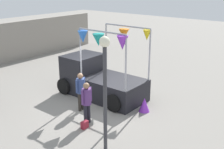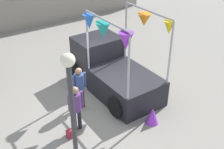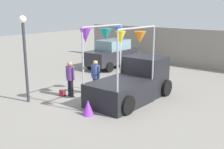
{
  "view_description": "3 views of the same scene",
  "coord_description": "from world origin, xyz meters",
  "px_view_note": "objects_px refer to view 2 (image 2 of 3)",
  "views": [
    {
      "loc": [
        -8.32,
        -7.58,
        5.19
      ],
      "look_at": [
        0.28,
        -0.66,
        1.48
      ],
      "focal_mm": 45.0,
      "sensor_mm": 36.0,
      "label": 1
    },
    {
      "loc": [
        -4.53,
        -7.28,
        6.23
      ],
      "look_at": [
        0.34,
        -0.25,
        1.22
      ],
      "focal_mm": 45.0,
      "sensor_mm": 36.0,
      "label": 2
    },
    {
      "loc": [
        7.88,
        -9.22,
        4.01
      ],
      "look_at": [
        0.71,
        -0.44,
        1.3
      ],
      "focal_mm": 45.0,
      "sensor_mm": 36.0,
      "label": 3
    }
  ],
  "objects_px": {
    "person_customer": "(76,105)",
    "street_lamp": "(72,103)",
    "handbag": "(71,133)",
    "folded_kite_bundle_violet": "(152,116)",
    "vendor_truck": "(110,67)",
    "person_vendor": "(79,84)"
  },
  "relations": [
    {
      "from": "vendor_truck",
      "to": "person_vendor",
      "type": "distance_m",
      "value": 1.82
    },
    {
      "from": "person_vendor",
      "to": "folded_kite_bundle_violet",
      "type": "bearing_deg",
      "value": -53.93
    },
    {
      "from": "person_customer",
      "to": "handbag",
      "type": "height_order",
      "value": "person_customer"
    },
    {
      "from": "vendor_truck",
      "to": "street_lamp",
      "type": "height_order",
      "value": "street_lamp"
    },
    {
      "from": "street_lamp",
      "to": "folded_kite_bundle_violet",
      "type": "height_order",
      "value": "street_lamp"
    },
    {
      "from": "person_customer",
      "to": "street_lamp",
      "type": "height_order",
      "value": "street_lamp"
    },
    {
      "from": "vendor_truck",
      "to": "person_customer",
      "type": "xyz_separation_m",
      "value": [
        -2.38,
        -1.58,
        0.13
      ]
    },
    {
      "from": "person_customer",
      "to": "vendor_truck",
      "type": "bearing_deg",
      "value": 33.55
    },
    {
      "from": "handbag",
      "to": "folded_kite_bundle_violet",
      "type": "relative_size",
      "value": 0.47
    },
    {
      "from": "vendor_truck",
      "to": "handbag",
      "type": "height_order",
      "value": "vendor_truck"
    },
    {
      "from": "person_vendor",
      "to": "street_lamp",
      "type": "height_order",
      "value": "street_lamp"
    },
    {
      "from": "vendor_truck",
      "to": "person_vendor",
      "type": "relative_size",
      "value": 2.51
    },
    {
      "from": "person_vendor",
      "to": "handbag",
      "type": "xyz_separation_m",
      "value": [
        -1.02,
        -1.18,
        -0.84
      ]
    },
    {
      "from": "person_vendor",
      "to": "folded_kite_bundle_violet",
      "type": "xyz_separation_m",
      "value": [
        1.55,
        -2.13,
        -0.68
      ]
    },
    {
      "from": "vendor_truck",
      "to": "person_vendor",
      "type": "height_order",
      "value": "vendor_truck"
    },
    {
      "from": "vendor_truck",
      "to": "person_vendor",
      "type": "bearing_deg",
      "value": -160.71
    },
    {
      "from": "folded_kite_bundle_violet",
      "to": "handbag",
      "type": "bearing_deg",
      "value": 159.7
    },
    {
      "from": "handbag",
      "to": "street_lamp",
      "type": "distance_m",
      "value": 2.78
    },
    {
      "from": "handbag",
      "to": "folded_kite_bundle_violet",
      "type": "bearing_deg",
      "value": -20.3
    },
    {
      "from": "person_vendor",
      "to": "street_lamp",
      "type": "distance_m",
      "value": 3.4
    },
    {
      "from": "street_lamp",
      "to": "vendor_truck",
      "type": "bearing_deg",
      "value": 44.68
    },
    {
      "from": "folded_kite_bundle_violet",
      "to": "street_lamp",
      "type": "bearing_deg",
      "value": -170.57
    }
  ]
}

